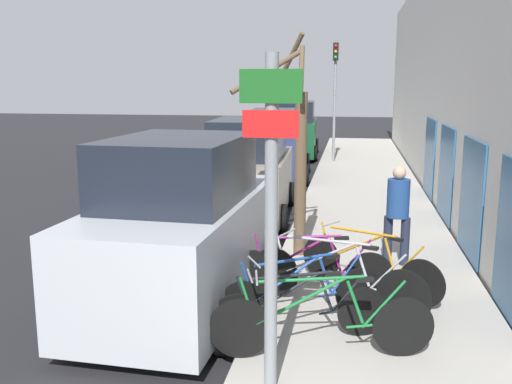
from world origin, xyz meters
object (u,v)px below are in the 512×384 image
(parked_car_2, at_px, (278,147))
(bicycle_5, at_px, (368,266))
(bicycle_0, at_px, (322,322))
(bicycle_3, at_px, (336,279))
(signpost, at_px, (271,216))
(street_tree, at_px, (298,158))
(bicycle_4, at_px, (312,270))
(pedestrian_near, at_px, (398,208))
(traffic_light, at_px, (335,84))
(bicycle_2, at_px, (302,294))
(parked_car_3, at_px, (294,131))
(parked_car_1, at_px, (249,173))
(parked_car_0, at_px, (183,230))
(bicycle_1, at_px, (301,310))

(parked_car_2, bearing_deg, bicycle_5, -79.28)
(bicycle_0, relative_size, bicycle_3, 1.03)
(signpost, bearing_deg, street_tree, 92.34)
(bicycle_4, relative_size, pedestrian_near, 1.37)
(bicycle_3, height_order, traffic_light, traffic_light)
(bicycle_2, height_order, pedestrian_near, pedestrian_near)
(parked_car_3, relative_size, pedestrian_near, 2.83)
(parked_car_2, height_order, street_tree, street_tree)
(parked_car_2, distance_m, street_tree, 8.85)
(bicycle_4, height_order, parked_car_1, parked_car_1)
(bicycle_2, distance_m, street_tree, 3.21)
(bicycle_3, xyz_separation_m, pedestrian_near, (0.93, 2.11, 0.54))
(parked_car_0, bearing_deg, signpost, -52.69)
(bicycle_2, distance_m, parked_car_0, 1.95)
(parked_car_3, xyz_separation_m, pedestrian_near, (3.23, -14.56, 0.03))
(bicycle_2, xyz_separation_m, parked_car_2, (-1.82, 11.58, 0.51))
(bicycle_5, xyz_separation_m, street_tree, (-1.20, 1.65, 1.32))
(bicycle_4, xyz_separation_m, street_tree, (-0.41, 1.99, 1.32))
(bicycle_4, xyz_separation_m, parked_car_2, (-1.88, 10.67, 0.50))
(parked_car_3, distance_m, pedestrian_near, 14.91)
(bicycle_1, height_order, street_tree, street_tree)
(parked_car_3, distance_m, street_tree, 14.40)
(bicycle_0, xyz_separation_m, bicycle_1, (-0.27, 0.40, -0.04))
(bicycle_0, bearing_deg, bicycle_5, -25.39)
(parked_car_0, height_order, traffic_light, traffic_light)
(signpost, relative_size, bicycle_1, 1.61)
(bicycle_0, xyz_separation_m, bicycle_3, (0.11, 1.39, 0.01))
(bicycle_1, relative_size, parked_car_0, 0.45)
(signpost, xyz_separation_m, traffic_light, (0.03, 16.47, 1.13))
(bicycle_2, xyz_separation_m, parked_car_3, (-1.90, 17.19, 0.54))
(parked_car_3, bearing_deg, bicycle_0, -85.63)
(bicycle_3, distance_m, parked_car_2, 11.29)
(bicycle_4, bearing_deg, traffic_light, -5.07)
(bicycle_0, height_order, parked_car_2, parked_car_2)
(bicycle_0, relative_size, parked_car_2, 0.56)
(parked_car_2, bearing_deg, pedestrian_near, -74.33)
(bicycle_3, bearing_deg, bicycle_5, -9.97)
(street_tree, bearing_deg, signpost, -87.66)
(parked_car_1, distance_m, street_tree, 3.61)
(pedestrian_near, height_order, street_tree, street_tree)
(bicycle_5, distance_m, parked_car_0, 2.69)
(parked_car_2, xyz_separation_m, parked_car_3, (-0.07, 5.61, 0.03))
(parked_car_0, relative_size, street_tree, 1.19)
(parked_car_1, xyz_separation_m, traffic_light, (1.64, 8.77, 1.99))
(bicycle_4, xyz_separation_m, bicycle_5, (0.79, 0.34, 0.00))
(bicycle_3, distance_m, bicycle_4, 0.52)
(signpost, relative_size, street_tree, 0.86)
(bicycle_4, relative_size, parked_car_2, 0.52)
(bicycle_0, bearing_deg, pedestrian_near, -27.33)
(bicycle_5, bearing_deg, bicycle_3, -177.95)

